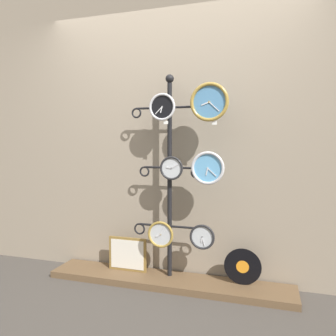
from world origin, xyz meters
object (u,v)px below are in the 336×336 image
clock_middle_center (172,168)px  clock_middle_right (208,168)px  picture_frame (128,254)px  clock_bottom_right (202,237)px  clock_top_right (209,102)px  display_stand (170,214)px  clock_top_center (162,107)px  clock_bottom_center (161,234)px  vinyl_record (243,267)px

clock_middle_center → clock_middle_right: 0.33m
picture_frame → clock_bottom_right: bearing=-7.7°
clock_top_right → picture_frame: size_ratio=0.85×
display_stand → picture_frame: display_stand is taller
clock_middle_center → clock_bottom_right: bearing=-6.0°
clock_middle_right → picture_frame: 1.15m
clock_middle_center → clock_bottom_right: clock_middle_center is taller
display_stand → clock_middle_right: display_stand is taller
clock_middle_right → picture_frame: (-0.78, 0.11, -0.84)m
clock_top_center → clock_bottom_center: 1.11m
clock_middle_center → clock_bottom_right: (0.28, -0.03, -0.57)m
display_stand → clock_top_right: display_stand is taller
clock_middle_center → picture_frame: bearing=171.3°
clock_bottom_center → clock_bottom_right: 0.37m
clock_bottom_right → clock_middle_center: bearing=174.0°
display_stand → picture_frame: (-0.41, -0.01, -0.41)m
clock_bottom_right → vinyl_record: (0.33, 0.09, -0.26)m
clock_top_center → clock_bottom_center: bearing=-99.2°
display_stand → clock_middle_center: size_ratio=8.97×
display_stand → clock_middle_center: 0.43m
clock_top_center → clock_bottom_center: size_ratio=1.01×
clock_middle_right → clock_bottom_center: 0.72m
clock_top_center → clock_top_right: 0.41m
display_stand → clock_top_center: 0.95m
vinyl_record → picture_frame: picture_frame is taller
display_stand → clock_bottom_center: 0.20m
clock_middle_center → clock_middle_right: bearing=-7.0°
clock_middle_center → clock_bottom_center: size_ratio=0.88×
display_stand → vinyl_record: (0.65, -0.01, -0.41)m
display_stand → clock_middle_center: display_stand is taller
vinyl_record → clock_top_right: bearing=-161.5°
clock_top_center → display_stand: bearing=60.6°
clock_bottom_center → picture_frame: clock_bottom_center is taller
clock_middle_right → clock_bottom_right: size_ratio=1.29×
vinyl_record → clock_top_center: bearing=-174.5°
clock_middle_right → clock_top_center: bearing=174.7°
clock_middle_center → picture_frame: size_ratio=0.55×
clock_bottom_center → vinyl_record: bearing=8.2°
clock_bottom_center → picture_frame: 0.45m
clock_middle_center → clock_bottom_right: size_ratio=0.96×
picture_frame → clock_top_center: bearing=-10.9°
clock_top_center → clock_bottom_right: 1.16m
clock_bottom_center → clock_bottom_right: size_ratio=1.09×
clock_bottom_center → clock_bottom_right: clock_bottom_center is taller
clock_top_right → clock_middle_center: 0.64m
clock_bottom_right → clock_middle_right: bearing=-13.6°
clock_bottom_center → clock_middle_center: bearing=22.2°
display_stand → clock_middle_right: bearing=-17.5°
clock_top_right → clock_bottom_right: 1.13m
display_stand → clock_bottom_right: bearing=-18.0°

